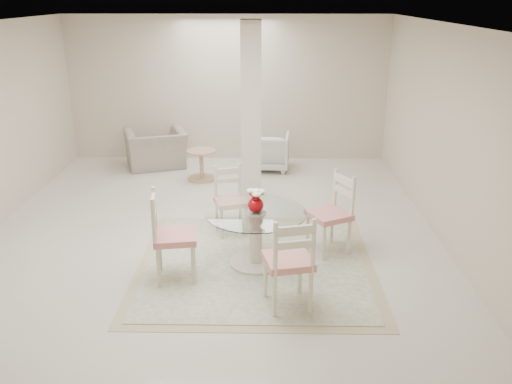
{
  "coord_description": "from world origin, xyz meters",
  "views": [
    {
      "loc": [
        0.71,
        -6.72,
        3.04
      ],
      "look_at": [
        0.61,
        -0.76,
        0.85
      ],
      "focal_mm": 38.0,
      "sensor_mm": 36.0,
      "label": 1
    }
  ],
  "objects_px": {
    "dining_chair_east": "(334,207)",
    "red_vase": "(256,201)",
    "side_table": "(202,166)",
    "armchair_white": "(269,151)",
    "recliner_taupe": "(156,149)",
    "dining_chair_north": "(230,195)",
    "dining_chair_south": "(290,256)",
    "dining_table": "(256,238)",
    "dining_chair_west": "(168,230)",
    "column": "(251,113)"
  },
  "relations": [
    {
      "from": "dining_chair_west",
      "to": "recliner_taupe",
      "type": "xyz_separation_m",
      "value": [
        -0.96,
        4.22,
        -0.26
      ]
    },
    {
      "from": "dining_chair_north",
      "to": "red_vase",
      "type": "bearing_deg",
      "value": -85.87
    },
    {
      "from": "red_vase",
      "to": "armchair_white",
      "type": "distance_m",
      "value": 3.81
    },
    {
      "from": "dining_table",
      "to": "recliner_taupe",
      "type": "xyz_separation_m",
      "value": [
        -1.92,
        3.87,
        0.0
      ]
    },
    {
      "from": "column",
      "to": "armchair_white",
      "type": "xyz_separation_m",
      "value": [
        0.28,
        1.51,
        -1.02
      ]
    },
    {
      "from": "recliner_taupe",
      "to": "red_vase",
      "type": "bearing_deg",
      "value": 96.85
    },
    {
      "from": "armchair_white",
      "to": "dining_chair_south",
      "type": "bearing_deg",
      "value": 96.7
    },
    {
      "from": "dining_chair_east",
      "to": "dining_chair_south",
      "type": "bearing_deg",
      "value": -51.79
    },
    {
      "from": "column",
      "to": "recliner_taupe",
      "type": "height_order",
      "value": "column"
    },
    {
      "from": "dining_table",
      "to": "armchair_white",
      "type": "height_order",
      "value": "dining_table"
    },
    {
      "from": "dining_table",
      "to": "armchair_white",
      "type": "xyz_separation_m",
      "value": [
        0.18,
        3.77,
        -0.01
      ]
    },
    {
      "from": "dining_table",
      "to": "dining_chair_south",
      "type": "height_order",
      "value": "dining_chair_south"
    },
    {
      "from": "column",
      "to": "dining_chair_west",
      "type": "relative_size",
      "value": 2.35
    },
    {
      "from": "dining_chair_south",
      "to": "recliner_taupe",
      "type": "distance_m",
      "value": 5.34
    },
    {
      "from": "red_vase",
      "to": "armchair_white",
      "type": "bearing_deg",
      "value": 87.34
    },
    {
      "from": "dining_chair_south",
      "to": "side_table",
      "type": "height_order",
      "value": "dining_chair_south"
    },
    {
      "from": "dining_chair_north",
      "to": "dining_chair_west",
      "type": "distance_m",
      "value": 1.44
    },
    {
      "from": "dining_table",
      "to": "recliner_taupe",
      "type": "height_order",
      "value": "recliner_taupe"
    },
    {
      "from": "recliner_taupe",
      "to": "side_table",
      "type": "bearing_deg",
      "value": 122.16
    },
    {
      "from": "dining_chair_north",
      "to": "armchair_white",
      "type": "xyz_separation_m",
      "value": [
        0.54,
        2.82,
        -0.2
      ]
    },
    {
      "from": "dining_table",
      "to": "dining_chair_north",
      "type": "relative_size",
      "value": 1.16
    },
    {
      "from": "column",
      "to": "dining_chair_west",
      "type": "height_order",
      "value": "column"
    },
    {
      "from": "dining_table",
      "to": "red_vase",
      "type": "distance_m",
      "value": 0.47
    },
    {
      "from": "column",
      "to": "dining_chair_west",
      "type": "xyz_separation_m",
      "value": [
        -0.85,
        -2.61,
        -0.74
      ]
    },
    {
      "from": "red_vase",
      "to": "dining_chair_south",
      "type": "height_order",
      "value": "dining_chair_south"
    },
    {
      "from": "dining_table",
      "to": "side_table",
      "type": "distance_m",
      "value": 3.29
    },
    {
      "from": "red_vase",
      "to": "dining_chair_east",
      "type": "distance_m",
      "value": 1.05
    },
    {
      "from": "dining_chair_north",
      "to": "armchair_white",
      "type": "distance_m",
      "value": 2.88
    },
    {
      "from": "column",
      "to": "recliner_taupe",
      "type": "distance_m",
      "value": 2.62
    },
    {
      "from": "armchair_white",
      "to": "side_table",
      "type": "distance_m",
      "value": 1.33
    },
    {
      "from": "column",
      "to": "armchair_white",
      "type": "distance_m",
      "value": 1.84
    },
    {
      "from": "dining_chair_west",
      "to": "dining_chair_south",
      "type": "distance_m",
      "value": 1.45
    },
    {
      "from": "recliner_taupe",
      "to": "side_table",
      "type": "xyz_separation_m",
      "value": [
        0.93,
        -0.73,
        -0.1
      ]
    },
    {
      "from": "dining_chair_east",
      "to": "dining_chair_west",
      "type": "distance_m",
      "value": 2.05
    },
    {
      "from": "dining_table",
      "to": "dining_chair_west",
      "type": "height_order",
      "value": "dining_chair_west"
    },
    {
      "from": "dining_chair_north",
      "to": "armchair_white",
      "type": "relative_size",
      "value": 1.38
    },
    {
      "from": "dining_chair_west",
      "to": "dining_chair_south",
      "type": "xyz_separation_m",
      "value": [
        1.32,
        -0.61,
        -0.0
      ]
    },
    {
      "from": "red_vase",
      "to": "dining_chair_west",
      "type": "height_order",
      "value": "dining_chair_west"
    },
    {
      "from": "dining_chair_east",
      "to": "armchair_white",
      "type": "distance_m",
      "value": 3.49
    },
    {
      "from": "red_vase",
      "to": "recliner_taupe",
      "type": "xyz_separation_m",
      "value": [
        -1.92,
        3.87,
        -0.47
      ]
    },
    {
      "from": "dining_chair_east",
      "to": "red_vase",
      "type": "bearing_deg",
      "value": -96.27
    },
    {
      "from": "red_vase",
      "to": "dining_chair_north",
      "type": "height_order",
      "value": "dining_chair_north"
    },
    {
      "from": "dining_chair_west",
      "to": "dining_chair_east",
      "type": "bearing_deg",
      "value": -78.32
    },
    {
      "from": "dining_chair_west",
      "to": "side_table",
      "type": "xyz_separation_m",
      "value": [
        -0.03,
        3.49,
        -0.36
      ]
    },
    {
      "from": "red_vase",
      "to": "side_table",
      "type": "bearing_deg",
      "value": 107.52
    },
    {
      "from": "column",
      "to": "dining_table",
      "type": "bearing_deg",
      "value": -87.3
    },
    {
      "from": "dining_table",
      "to": "dining_chair_east",
      "type": "height_order",
      "value": "dining_chair_east"
    },
    {
      "from": "dining_chair_east",
      "to": "dining_table",
      "type": "bearing_deg",
      "value": -96.3
    },
    {
      "from": "side_table",
      "to": "armchair_white",
      "type": "bearing_deg",
      "value": 28.47
    },
    {
      "from": "red_vase",
      "to": "dining_chair_west",
      "type": "relative_size",
      "value": 0.24
    }
  ]
}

